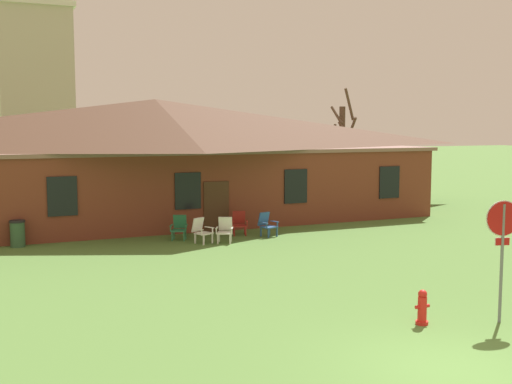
{
  "coord_description": "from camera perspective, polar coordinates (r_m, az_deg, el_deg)",
  "views": [
    {
      "loc": [
        -7.71,
        -8.71,
        4.41
      ],
      "look_at": [
        0.2,
        9.43,
        2.33
      ],
      "focal_mm": 44.48,
      "sensor_mm": 36.0,
      "label": 1
    }
  ],
  "objects": [
    {
      "name": "bare_tree_beside_building",
      "position": [
        38.69,
        7.76,
        4.14
      ],
      "size": [
        1.66,
        1.66,
        6.62
      ],
      "color": "brown",
      "rests_on": "ground"
    },
    {
      "name": "lawn_chair_right_end",
      "position": [
        25.35,
        0.98,
        -2.88
      ],
      "size": [
        0.75,
        0.81,
        0.96
      ],
      "color": "#2D5693",
      "rests_on": "ground"
    },
    {
      "name": "lawn_chair_by_porch",
      "position": [
        24.74,
        -6.91,
        -3.14
      ],
      "size": [
        0.8,
        0.84,
        0.96
      ],
      "color": "#28704C",
      "rests_on": "ground"
    },
    {
      "name": "trash_bin",
      "position": [
        24.7,
        -20.65,
        -3.51
      ],
      "size": [
        0.56,
        0.56,
        0.98
      ],
      "color": "#335638",
      "rests_on": "ground"
    },
    {
      "name": "stop_sign",
      "position": [
        15.13,
        21.3,
        -3.72
      ],
      "size": [
        0.78,
        0.26,
        2.76
      ],
      "color": "slate",
      "rests_on": "ground"
    },
    {
      "name": "lawn_chair_near_door",
      "position": [
        23.95,
        -4.94,
        -3.42
      ],
      "size": [
        0.81,
        0.85,
        0.96
      ],
      "color": "white",
      "rests_on": "ground"
    },
    {
      "name": "lawn_chair_left_end",
      "position": [
        24.03,
        -2.82,
        -3.37
      ],
      "size": [
        0.81,
        0.85,
        0.96
      ],
      "color": "silver",
      "rests_on": "ground"
    },
    {
      "name": "dome_tower",
      "position": [
        47.99,
        -19.25,
        10.48
      ],
      "size": [
        5.18,
        5.18,
        18.51
      ],
      "color": "#BCB29E",
      "rests_on": "ground"
    },
    {
      "name": "lawn_chair_middle",
      "position": [
        25.67,
        -1.52,
        -2.77
      ],
      "size": [
        0.75,
        0.8,
        0.96
      ],
      "color": "maroon",
      "rests_on": "ground"
    },
    {
      "name": "brick_building",
      "position": [
        30.68,
        -8.99,
        3.07
      ],
      "size": [
        25.65,
        10.4,
        5.65
      ],
      "color": "brown",
      "rests_on": "ground"
    },
    {
      "name": "ground_plane",
      "position": [
        12.44,
        17.38,
        -15.05
      ],
      "size": [
        200.0,
        200.0,
        0.0
      ],
      "primitive_type": "plane",
      "color": "#517A38"
    },
    {
      "name": "fire_hydrant",
      "position": [
        14.78,
        14.72,
        -10.05
      ],
      "size": [
        0.36,
        0.28,
        0.79
      ],
      "color": "red",
      "rests_on": "ground"
    }
  ]
}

